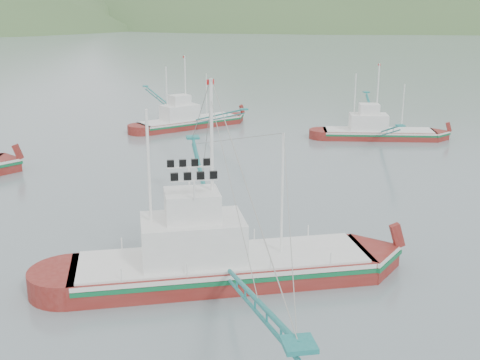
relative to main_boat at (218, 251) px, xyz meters
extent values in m
plane|color=slate|center=(2.65, 2.29, -1.70)|extent=(1200.00, 1200.00, 0.00)
cube|color=maroon|center=(0.27, 0.00, -1.48)|extent=(16.22, 4.48, 2.16)
cube|color=silver|center=(0.27, 0.00, -0.57)|extent=(15.90, 4.56, 0.24)
cube|color=#0E6236|center=(0.27, 0.00, -0.84)|extent=(15.90, 4.58, 0.24)
cube|color=silver|center=(0.27, 0.00, -0.35)|extent=(15.41, 4.26, 0.13)
cube|color=silver|center=(-1.35, -0.01, 0.78)|extent=(5.43, 3.51, 2.37)
cube|color=silver|center=(-1.35, -0.01, 2.72)|extent=(2.83, 2.40, 1.51)
cylinder|color=white|center=(-0.27, 0.00, 4.45)|extent=(0.17, 0.17, 9.71)
cylinder|color=white|center=(-3.50, -0.04, 3.72)|extent=(0.15, 0.15, 8.25)
cylinder|color=white|center=(3.51, 0.04, 2.99)|extent=(0.13, 0.13, 6.80)
cube|color=maroon|center=(22.71, 32.69, -1.54)|extent=(12.73, 6.03, 1.64)
cube|color=silver|center=(22.71, 32.69, -0.84)|extent=(12.51, 6.03, 0.18)
cube|color=#0E6236|center=(22.71, 32.69, -1.04)|extent=(12.51, 6.05, 0.18)
cube|color=silver|center=(22.71, 32.69, -0.67)|extent=(12.10, 5.73, 0.10)
cube|color=silver|center=(21.52, 32.98, 0.19)|extent=(4.60, 3.50, 1.81)
cube|color=silver|center=(21.52, 32.98, 1.66)|extent=(2.49, 2.25, 1.15)
cylinder|color=white|center=(22.32, 32.79, 2.98)|extent=(0.13, 0.13, 7.38)
cylinder|color=white|center=(19.92, 33.35, 2.42)|extent=(0.11, 0.11, 6.28)
cylinder|color=white|center=(25.11, 32.13, 1.87)|extent=(0.10, 0.10, 5.17)
cube|color=maroon|center=(2.35, 42.90, -1.53)|extent=(13.01, 8.55, 1.70)
cube|color=silver|center=(2.35, 42.90, -0.81)|extent=(12.81, 8.50, 0.19)
cube|color=#0E6236|center=(2.35, 42.90, -1.02)|extent=(12.81, 8.52, 0.19)
cube|color=silver|center=(2.35, 42.90, -0.64)|extent=(12.36, 8.12, 0.10)
cube|color=silver|center=(1.20, 42.35, 0.26)|extent=(5.02, 4.29, 1.87)
cube|color=silver|center=(1.20, 42.35, 1.79)|extent=(2.80, 2.64, 1.19)
cylinder|color=white|center=(1.97, 42.71, 3.16)|extent=(0.14, 0.14, 7.67)
cylinder|color=white|center=(-0.34, 41.62, 2.58)|extent=(0.12, 0.12, 6.52)
cylinder|color=white|center=(4.66, 43.99, 2.01)|extent=(0.10, 0.10, 5.37)
ellipsoid|color=#3D5D30|center=(242.65, 432.29, -1.70)|extent=(684.00, 432.00, 306.00)
ellipsoid|color=slate|center=(32.65, 562.29, -1.70)|extent=(960.00, 400.00, 240.00)
camera|label=1|loc=(-3.99, -29.80, 12.81)|focal=45.00mm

